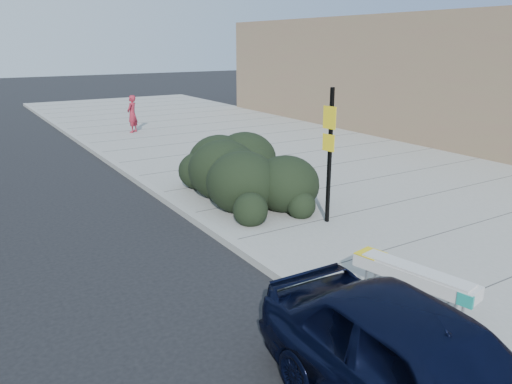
% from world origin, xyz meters
% --- Properties ---
extents(ground, '(120.00, 120.00, 0.00)m').
position_xyz_m(ground, '(0.00, 0.00, 0.00)').
color(ground, black).
rests_on(ground, ground).
extents(sidewalk_near, '(11.20, 50.00, 0.15)m').
position_xyz_m(sidewalk_near, '(5.60, 5.00, 0.07)').
color(sidewalk_near, gray).
rests_on(sidewalk_near, ground).
extents(curb_near, '(0.22, 50.00, 0.17)m').
position_xyz_m(curb_near, '(0.00, 5.00, 0.08)').
color(curb_near, '#9E9E99').
rests_on(curb_near, ground).
extents(bench, '(0.78, 2.03, 0.60)m').
position_xyz_m(bench, '(1.10, -1.69, 0.62)').
color(bench, gray).
rests_on(bench, sidewalk_near).
extents(bike_rack, '(0.21, 0.71, 1.05)m').
position_xyz_m(bike_rack, '(0.99, 3.50, 0.78)').
color(bike_rack, black).
rests_on(bike_rack, sidewalk_near).
extents(sign_post, '(0.13, 0.34, 2.99)m').
position_xyz_m(sign_post, '(2.35, 1.86, 1.83)').
color(sign_post, black).
rests_on(sign_post, sidewalk_near).
extents(hedge, '(3.59, 4.99, 1.69)m').
position_xyz_m(hedge, '(1.85, 4.59, 0.99)').
color(hedge, black).
rests_on(hedge, sidewalk_near).
extents(sedan_navy, '(1.83, 4.36, 1.47)m').
position_xyz_m(sedan_navy, '(-0.80, -3.49, 0.74)').
color(sedan_navy, black).
rests_on(sedan_navy, ground).
extents(pedestrian, '(0.71, 0.70, 1.65)m').
position_xyz_m(pedestrian, '(2.48, 15.49, 0.97)').
color(pedestrian, maroon).
rests_on(pedestrian, sidewalk_near).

